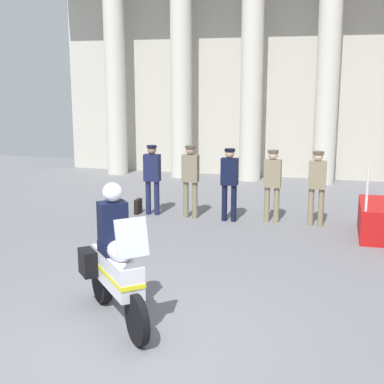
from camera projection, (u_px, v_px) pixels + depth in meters
ground_plane at (130, 339)px, 6.73m from camera, size 28.81×28.81×0.00m
colonnade_backdrop at (291, 61)px, 17.01m from camera, size 15.97×1.56×7.26m
officer_in_row_0 at (152, 174)px, 12.80m from camera, size 0.38×0.24×1.70m
officer_in_row_1 at (190, 176)px, 12.50m from camera, size 0.38×0.24×1.73m
officer_in_row_2 at (229, 179)px, 12.20m from camera, size 0.38×0.24×1.70m
officer_in_row_3 at (272, 180)px, 12.12m from camera, size 0.38×0.24×1.67m
officer_in_row_4 at (317, 182)px, 11.79m from camera, size 0.38×0.24×1.69m
motorcycle_with_rider at (115, 264)px, 7.13m from camera, size 1.49×1.63×1.90m
briefcase_on_ground at (138, 206)px, 13.06m from camera, size 0.10×0.32×0.36m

